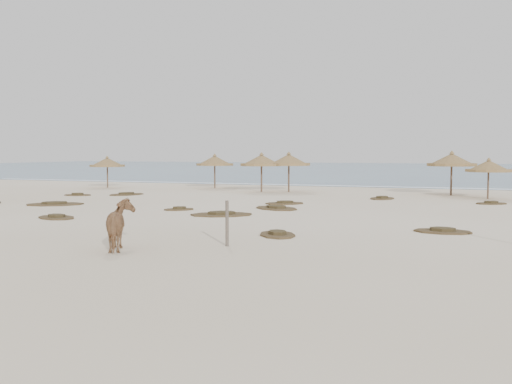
# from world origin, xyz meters

# --- Properties ---
(ground) EXTENTS (160.00, 160.00, 0.00)m
(ground) POSITION_xyz_m (0.00, 0.00, 0.00)
(ground) COLOR beige
(ground) RESTS_ON ground
(ocean) EXTENTS (200.00, 100.00, 0.01)m
(ocean) POSITION_xyz_m (0.00, 75.00, 0.00)
(ocean) COLOR navy
(ocean) RESTS_ON ground
(foam_line) EXTENTS (70.00, 0.60, 0.01)m
(foam_line) POSITION_xyz_m (0.00, 26.00, 0.00)
(foam_line) COLOR white
(foam_line) RESTS_ON ground
(palapa_0) EXTENTS (2.88, 2.88, 2.46)m
(palapa_0) POSITION_xyz_m (-16.77, 17.70, 1.91)
(palapa_0) COLOR brown
(palapa_0) RESTS_ON ground
(palapa_1) EXTENTS (3.64, 3.64, 2.62)m
(palapa_1) POSITION_xyz_m (-8.78, 19.97, 2.03)
(palapa_1) COLOR brown
(palapa_1) RESTS_ON ground
(palapa_2) EXTENTS (3.34, 3.34, 2.77)m
(palapa_2) POSITION_xyz_m (-2.38, 18.14, 2.15)
(palapa_2) COLOR brown
(palapa_2) RESTS_ON ground
(palapa_3) EXTENTS (2.97, 2.97, 2.73)m
(palapa_3) POSITION_xyz_m (-4.10, 17.38, 2.12)
(palapa_3) COLOR brown
(palapa_3) RESTS_ON ground
(palapa_4) EXTENTS (3.59, 3.59, 2.83)m
(palapa_4) POSITION_xyz_m (8.14, 18.68, 2.20)
(palapa_4) COLOR brown
(palapa_4) RESTS_ON ground
(palapa_5) EXTENTS (2.89, 2.89, 2.42)m
(palapa_5) POSITION_xyz_m (10.23, 16.48, 1.88)
(palapa_5) COLOR brown
(palapa_5) RESTS_ON ground
(horse) EXTENTS (1.51, 1.83, 1.41)m
(horse) POSITION_xyz_m (0.16, -5.81, 0.71)
(horse) COLOR #9A7246
(horse) RESTS_ON ground
(fence_post_near) EXTENTS (0.13, 0.13, 1.32)m
(fence_post_near) POSITION_xyz_m (2.64, -4.14, 0.66)
(fence_post_near) COLOR #64574B
(fence_post_near) RESTS_ON ground
(scrub_1) EXTENTS (3.48, 3.10, 0.16)m
(scrub_1) POSITION_xyz_m (-10.86, 4.66, 0.05)
(scrub_1) COLOR #503D23
(scrub_1) RESTS_ON ground
(scrub_2) EXTENTS (1.70, 1.66, 0.16)m
(scrub_2) POSITION_xyz_m (-3.57, 4.55, 0.05)
(scrub_2) COLOR #503D23
(scrub_2) RESTS_ON ground
(scrub_3) EXTENTS (2.98, 2.75, 0.16)m
(scrub_3) POSITION_xyz_m (0.55, 6.64, 0.05)
(scrub_3) COLOR #503D23
(scrub_3) RESTS_ON ground
(scrub_4) EXTENTS (1.95, 1.28, 0.16)m
(scrub_4) POSITION_xyz_m (8.37, 1.01, 0.05)
(scrub_4) COLOR #503D23
(scrub_4) RESTS_ON ground
(scrub_6) EXTENTS (2.34, 2.80, 0.16)m
(scrub_6) POSITION_xyz_m (-11.23, 11.83, 0.05)
(scrub_6) COLOR #503D23
(scrub_6) RESTS_ON ground
(scrub_7) EXTENTS (1.61, 2.21, 0.16)m
(scrub_7) POSITION_xyz_m (4.47, 14.33, 0.05)
(scrub_7) COLOR #503D23
(scrub_7) RESTS_ON ground
(scrub_8) EXTENTS (1.90, 1.36, 0.16)m
(scrub_8) POSITION_xyz_m (-13.84, 10.34, 0.05)
(scrub_8) COLOR #503D23
(scrub_8) RESTS_ON ground
(scrub_9) EXTENTS (3.22, 2.84, 0.16)m
(scrub_9) POSITION_xyz_m (-0.80, 3.20, 0.05)
(scrub_9) COLOR #503D23
(scrub_9) RESTS_ON ground
(scrub_10) EXTENTS (1.98, 1.76, 0.16)m
(scrub_10) POSITION_xyz_m (10.30, 13.00, 0.05)
(scrub_10) COLOR #503D23
(scrub_10) RESTS_ON ground
(scrub_11) EXTENTS (2.29, 1.95, 0.16)m
(scrub_11) POSITION_xyz_m (-6.71, -0.19, 0.05)
(scrub_11) COLOR #503D23
(scrub_11) RESTS_ON ground
(scrub_12) EXTENTS (1.84, 2.08, 0.16)m
(scrub_12) POSITION_xyz_m (3.35, -1.68, 0.05)
(scrub_12) COLOR #503D23
(scrub_12) RESTS_ON ground
(scrub_13) EXTENTS (2.49, 2.34, 0.16)m
(scrub_13) POSITION_xyz_m (0.13, 9.30, 0.05)
(scrub_13) COLOR #503D23
(scrub_13) RESTS_ON ground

